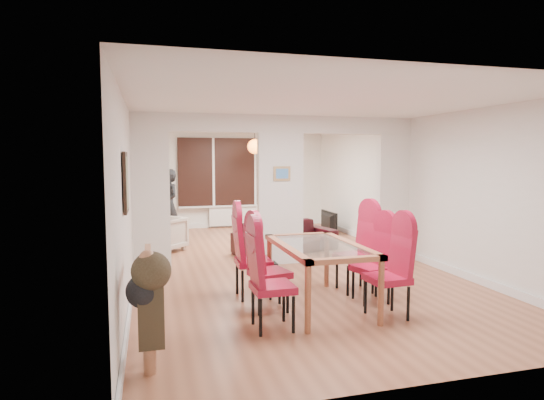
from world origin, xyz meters
name	(u,v)px	position (x,y,z in m)	size (l,w,h in m)	color
floor	(280,263)	(0.00, 0.00, 0.00)	(5.00, 9.00, 0.01)	#9C5C3F
room_walls	(280,190)	(0.00, 0.00, 1.30)	(5.00, 9.00, 2.60)	silver
divider_wall	(280,190)	(0.00, 0.00, 1.30)	(5.00, 0.18, 2.60)	white
bay_window_blinds	(235,172)	(0.00, 4.44, 1.50)	(3.00, 0.08, 1.80)	black
radiator	(235,216)	(0.00, 4.40, 0.30)	(1.40, 0.08, 0.50)	white
pendant_light	(255,147)	(0.30, 3.30, 2.15)	(0.36, 0.36, 0.36)	orange
stair_newel	(149,295)	(-2.25, -3.20, 0.55)	(0.40, 1.20, 1.10)	#AC704F
wall_poster	(126,182)	(-2.47, -2.40, 1.60)	(0.04, 0.52, 0.67)	gray
pillar_photo	(282,174)	(0.00, -0.10, 1.60)	(0.30, 0.03, 0.25)	#4C8CD8
dining_table	(319,275)	(-0.19, -2.39, 0.40)	(0.96, 1.71, 0.80)	#975638
dining_chair_la	(273,279)	(-0.95, -2.97, 0.55)	(0.44, 0.44, 1.10)	maroon
dining_chair_lb	(270,267)	(-0.82, -2.35, 0.54)	(0.43, 0.43, 1.08)	maroon
dining_chair_lc	(253,255)	(-0.90, -1.79, 0.57)	(0.46, 0.46, 1.14)	maroon
dining_chair_ra	(387,271)	(0.44, -2.96, 0.55)	(0.44, 0.44, 1.10)	maroon
dining_chair_rb	(371,262)	(0.54, -2.39, 0.52)	(0.42, 0.42, 1.04)	maroon
dining_chair_rc	(355,251)	(0.54, -1.89, 0.57)	(0.45, 0.45, 1.13)	maroon
sofa	(285,237)	(0.37, 0.90, 0.30)	(2.05, 0.80, 0.60)	black
armchair	(162,234)	(-2.00, 1.61, 0.35)	(0.74, 0.76, 0.70)	beige
person	(169,206)	(-1.81, 2.65, 0.81)	(0.39, 0.59, 1.62)	black
television	(325,222)	(2.00, 2.85, 0.27)	(0.12, 0.94, 0.54)	black
coffee_table	(262,234)	(0.28, 2.50, 0.11)	(1.00, 0.50, 0.23)	black
bottle	(267,222)	(0.40, 2.51, 0.38)	(0.07, 0.07, 0.30)	#143F19
bowl	(269,228)	(0.43, 2.46, 0.26)	(0.23, 0.23, 0.06)	black
shoes	(269,266)	(-0.29, -0.32, 0.05)	(0.24, 0.26, 0.10)	black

